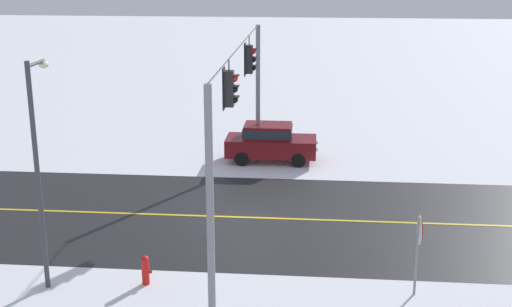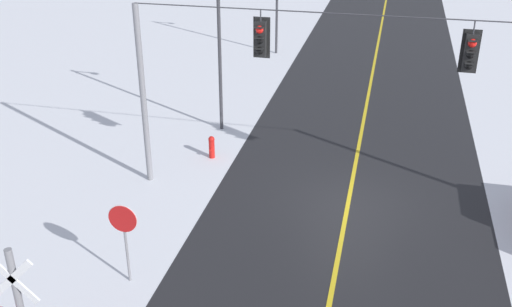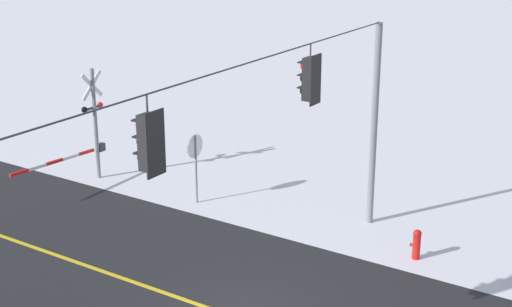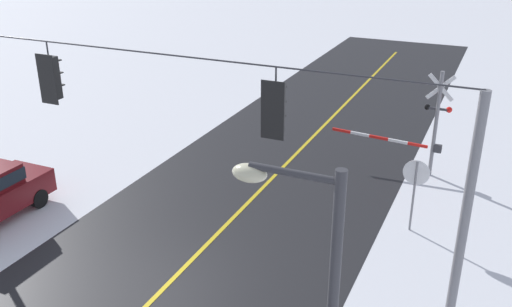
% 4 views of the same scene
% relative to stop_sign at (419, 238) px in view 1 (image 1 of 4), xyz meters
% --- Properties ---
extents(ground_plane, '(160.00, 160.00, 0.00)m').
position_rel_stop_sign_xyz_m(ground_plane, '(5.33, 5.49, -1.71)').
color(ground_plane, white).
extents(road_asphalt, '(9.00, 80.00, 0.01)m').
position_rel_stop_sign_xyz_m(road_asphalt, '(5.33, 11.49, -1.71)').
color(road_asphalt, black).
rests_on(road_asphalt, ground).
extents(lane_centre_line, '(0.14, 72.00, 0.01)m').
position_rel_stop_sign_xyz_m(lane_centre_line, '(5.33, 11.49, -1.70)').
color(lane_centre_line, gold).
rests_on(lane_centre_line, ground).
extents(signal_span, '(14.20, 0.47, 6.22)m').
position_rel_stop_sign_xyz_m(signal_span, '(5.34, 5.48, 2.32)').
color(signal_span, gray).
rests_on(signal_span, ground).
extents(stop_sign, '(0.80, 0.09, 2.35)m').
position_rel_stop_sign_xyz_m(stop_sign, '(0.00, 0.00, 0.00)').
color(stop_sign, gray).
rests_on(stop_sign, ground).
extents(parked_car_maroon, '(1.82, 4.20, 1.74)m').
position_rel_stop_sign_xyz_m(parked_car_maroon, '(12.38, 4.94, -0.76)').
color(parked_car_maroon, maroon).
rests_on(parked_car_maroon, ground).
extents(streetlamp_near, '(1.39, 0.28, 6.50)m').
position_rel_stop_sign_xyz_m(streetlamp_near, '(-0.26, 10.43, 2.20)').
color(streetlamp_near, '#38383D').
rests_on(streetlamp_near, ground).
extents(fire_hydrant, '(0.24, 0.31, 0.88)m').
position_rel_stop_sign_xyz_m(fire_hydrant, '(-0.05, 7.67, -1.25)').
color(fire_hydrant, red).
rests_on(fire_hydrant, ground).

